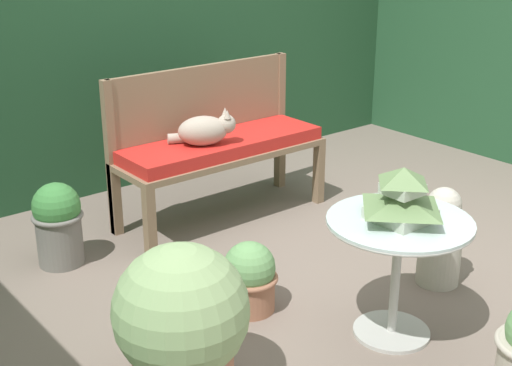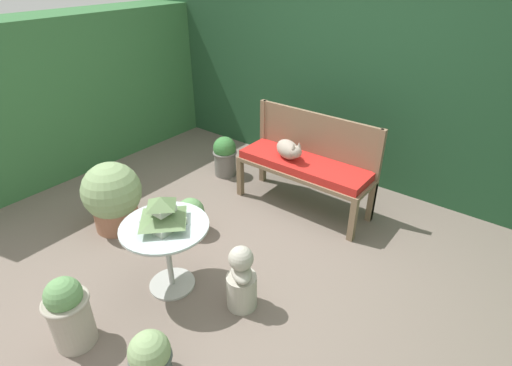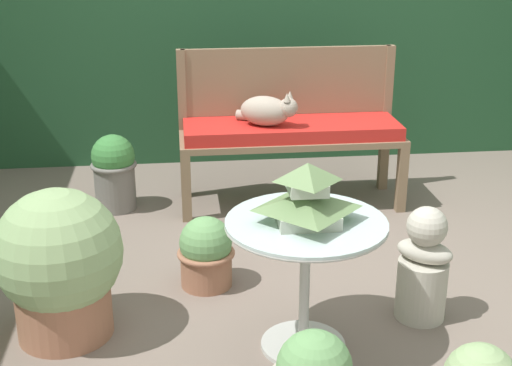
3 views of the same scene
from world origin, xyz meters
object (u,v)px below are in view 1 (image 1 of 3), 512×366
at_px(potted_plant_path_edge, 249,278).
at_px(potted_plant_bench_left, 182,325).
at_px(cat, 205,130).
at_px(patio_table, 398,245).
at_px(potted_plant_table_far, 58,222).
at_px(garden_bench, 222,150).
at_px(garden_bust, 441,240).
at_px(pagoda_birdhouse, 402,198).

distance_m(potted_plant_path_edge, potted_plant_bench_left, 0.78).
bearing_deg(cat, patio_table, -67.48).
bearing_deg(potted_plant_table_far, potted_plant_path_edge, -64.01).
bearing_deg(potted_plant_path_edge, potted_plant_table_far, 115.99).
bearing_deg(potted_plant_bench_left, garden_bench, 48.77).
bearing_deg(patio_table, garden_bench, 82.90).
xyz_separation_m(cat, garden_bust, (0.54, -1.43, -0.40)).
relative_size(cat, potted_plant_path_edge, 1.02).
bearing_deg(garden_bust, cat, 151.01).
bearing_deg(patio_table, potted_plant_bench_left, 167.75).
xyz_separation_m(garden_bench, potted_plant_path_edge, (-0.60, -1.05, -0.29)).
bearing_deg(potted_plant_table_far, pagoda_birdhouse, -61.49).
xyz_separation_m(cat, potted_plant_table_far, (-0.97, 0.09, -0.39)).
bearing_deg(potted_plant_path_edge, garden_bust, -23.40).
bearing_deg(garden_bench, garden_bust, -75.41).
bearing_deg(potted_plant_bench_left, potted_plant_path_edge, 30.47).
relative_size(patio_table, garden_bust, 1.21).
relative_size(pagoda_birdhouse, potted_plant_bench_left, 0.48).
bearing_deg(garden_bench, potted_plant_table_far, 177.79).
relative_size(patio_table, potted_plant_bench_left, 0.98).
bearing_deg(potted_plant_table_far, patio_table, -61.49).
xyz_separation_m(patio_table, potted_plant_path_edge, (-0.39, 0.61, -0.29)).
bearing_deg(potted_plant_path_edge, garden_bench, 60.17).
bearing_deg(potted_plant_bench_left, potted_plant_table_far, 85.24).
bearing_deg(patio_table, potted_plant_table_far, 118.51).
xyz_separation_m(pagoda_birdhouse, potted_plant_table_far, (-0.93, 1.71, -0.45)).
distance_m(garden_bench, patio_table, 1.68).
height_order(pagoda_birdhouse, potted_plant_table_far, pagoda_birdhouse).
xyz_separation_m(pagoda_birdhouse, potted_plant_bench_left, (-1.05, 0.23, -0.36)).
height_order(garden_bench, garden_bust, garden_bust).
distance_m(patio_table, potted_plant_table_far, 1.95).
distance_m(garden_bench, potted_plant_path_edge, 1.24).
relative_size(garden_bench, potted_plant_path_edge, 3.82).
xyz_separation_m(garden_bust, potted_plant_bench_left, (-1.64, 0.04, 0.10)).
bearing_deg(potted_plant_bench_left, patio_table, -12.25).
relative_size(patio_table, potted_plant_table_far, 1.37).
height_order(cat, potted_plant_table_far, cat).
relative_size(patio_table, pagoda_birdhouse, 2.02).
height_order(garden_bust, potted_plant_bench_left, potted_plant_bench_left).
relative_size(cat, pagoda_birdhouse, 1.12).
height_order(garden_bench, potted_plant_bench_left, potted_plant_bench_left).
distance_m(cat, pagoda_birdhouse, 1.62).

